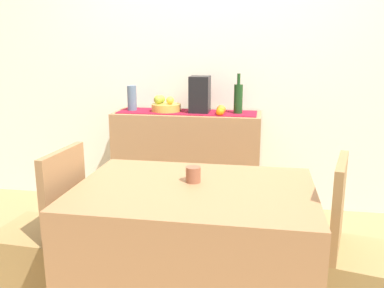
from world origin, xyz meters
name	(u,v)px	position (x,y,z in m)	size (l,w,h in m)	color
ground_plane	(191,267)	(0.00, 0.00, -0.01)	(6.40, 6.40, 0.02)	#9D7F4F
room_wall_rear	(215,54)	(0.00, 1.18, 1.35)	(6.40, 0.06, 2.70)	silver
sideboard_console	(187,163)	(-0.19, 0.92, 0.44)	(1.22, 0.42, 0.88)	#9A7049
table_runner	(187,112)	(-0.19, 0.92, 0.88)	(1.15, 0.32, 0.01)	maroon
fruit_bowl	(166,108)	(-0.37, 0.92, 0.91)	(0.24, 0.24, 0.06)	gold
apple_upper	(158,100)	(-0.44, 0.90, 0.98)	(0.07, 0.07, 0.07)	#94A933
apple_left	(170,100)	(-0.34, 0.91, 0.98)	(0.07, 0.07, 0.07)	gold
apple_right	(161,99)	(-0.43, 0.97, 0.98)	(0.07, 0.07, 0.07)	#87AB33
wine_bottle	(238,98)	(0.23, 0.92, 1.00)	(0.07, 0.07, 0.33)	#193F19
coffee_maker	(200,95)	(-0.09, 0.92, 1.03)	(0.16, 0.18, 0.30)	black
ceramic_vase	(132,98)	(-0.67, 0.92, 0.98)	(0.08, 0.08, 0.21)	slate
orange_loose_end	(221,110)	(0.09, 0.87, 0.91)	(0.08, 0.08, 0.08)	orange
orange_loose_near_bowl	(220,112)	(0.09, 0.80, 0.91)	(0.07, 0.07, 0.07)	orange
dining_table	(194,255)	(0.11, -0.52, 0.37)	(1.18, 0.84, 0.74)	#9D6D46
coffee_cup	(193,174)	(0.09, -0.44, 0.78)	(0.08, 0.08, 0.08)	brown
chair_near_window	(43,259)	(-0.75, -0.52, 0.27)	(0.42, 0.42, 0.90)	olive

